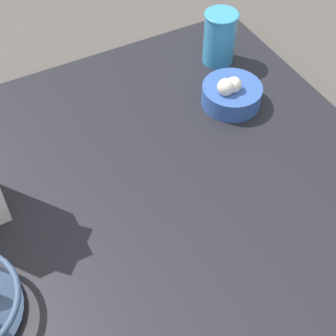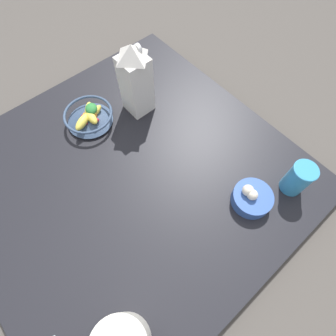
{
  "view_description": "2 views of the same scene",
  "coord_description": "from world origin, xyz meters",
  "px_view_note": "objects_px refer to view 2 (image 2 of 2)",
  "views": [
    {
      "loc": [
        0.14,
        0.37,
        0.73
      ],
      "look_at": [
        -0.11,
        -0.1,
        0.08
      ],
      "focal_mm": 50.0,
      "sensor_mm": 36.0,
      "label": 1
    },
    {
      "loc": [
        -0.4,
        0.17,
        0.84
      ],
      "look_at": [
        -0.1,
        -0.09,
        0.11
      ],
      "focal_mm": 28.0,
      "sensor_mm": 36.0,
      "label": 2
    }
  ],
  "objects_px": {
    "drinking_cup": "(298,178)",
    "milk_carton": "(135,80)",
    "fruit_bowl": "(89,116)",
    "garlic_bowl": "(251,197)"
  },
  "relations": [
    {
      "from": "drinking_cup",
      "to": "garlic_bowl",
      "type": "bearing_deg",
      "value": 68.31
    },
    {
      "from": "fruit_bowl",
      "to": "drinking_cup",
      "type": "distance_m",
      "value": 0.76
    },
    {
      "from": "fruit_bowl",
      "to": "drinking_cup",
      "type": "relative_size",
      "value": 1.47
    },
    {
      "from": "milk_carton",
      "to": "garlic_bowl",
      "type": "height_order",
      "value": "milk_carton"
    },
    {
      "from": "milk_carton",
      "to": "garlic_bowl",
      "type": "bearing_deg",
      "value": -176.82
    },
    {
      "from": "milk_carton",
      "to": "drinking_cup",
      "type": "distance_m",
      "value": 0.63
    },
    {
      "from": "drinking_cup",
      "to": "milk_carton",
      "type": "bearing_deg",
      "value": 15.91
    },
    {
      "from": "milk_carton",
      "to": "drinking_cup",
      "type": "height_order",
      "value": "milk_carton"
    },
    {
      "from": "fruit_bowl",
      "to": "milk_carton",
      "type": "relative_size",
      "value": 0.64
    },
    {
      "from": "milk_carton",
      "to": "fruit_bowl",
      "type": "bearing_deg",
      "value": 71.6
    }
  ]
}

